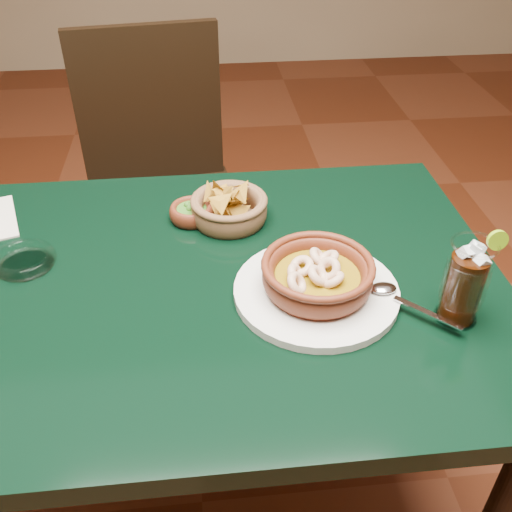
{
  "coord_description": "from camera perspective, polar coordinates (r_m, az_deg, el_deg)",
  "views": [
    {
      "loc": [
        0.06,
        -0.82,
        1.41
      ],
      "look_at": [
        0.14,
        -0.02,
        0.81
      ],
      "focal_mm": 40.0,
      "sensor_mm": 36.0,
      "label": 1
    }
  ],
  "objects": [
    {
      "name": "chip_basket",
      "position": [
        1.19,
        -2.69,
        4.77
      ],
      "size": [
        0.19,
        0.19,
        0.11
      ],
      "color": "brown",
      "rests_on": "dining_table"
    },
    {
      "name": "ground",
      "position": [
        1.63,
        -5.41,
        -23.29
      ],
      "size": [
        7.0,
        7.0,
        0.0
      ],
      "primitive_type": "plane",
      "color": "#471C0C",
      "rests_on": "ground"
    },
    {
      "name": "glass_ashtray",
      "position": [
        1.15,
        -22.15,
        -0.41
      ],
      "size": [
        0.13,
        0.13,
        0.03
      ],
      "color": "white",
      "rests_on": "dining_table"
    },
    {
      "name": "shrimp_plate",
      "position": [
        1.0,
        6.14,
        -2.36
      ],
      "size": [
        0.36,
        0.29,
        0.08
      ],
      "color": "silver",
      "rests_on": "dining_table"
    },
    {
      "name": "dining_chair",
      "position": [
        1.77,
        -9.48,
        6.77
      ],
      "size": [
        0.51,
        0.51,
        0.98
      ],
      "color": "black",
      "rests_on": "ground"
    },
    {
      "name": "dining_table",
      "position": [
        1.12,
        -7.3,
        -6.37
      ],
      "size": [
        1.2,
        0.8,
        0.75
      ],
      "color": "black",
      "rests_on": "ground"
    },
    {
      "name": "guacamole_ramekin",
      "position": [
        1.21,
        -6.43,
        4.36
      ],
      "size": [
        0.11,
        0.11,
        0.04
      ],
      "color": "#522011",
      "rests_on": "dining_table"
    },
    {
      "name": "cola_drink",
      "position": [
        0.98,
        20.14,
        -2.54
      ],
      "size": [
        0.15,
        0.15,
        0.17
      ],
      "color": "white",
      "rests_on": "dining_table"
    }
  ]
}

